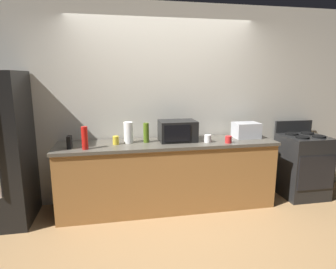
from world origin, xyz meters
The scene contains 13 objects.
ground_plane centered at (0.00, 0.00, 0.00)m, with size 8.00×8.00×0.00m, color #A87F51.
back_wall centered at (0.00, 0.81, 1.35)m, with size 6.40×0.10×2.70m, color beige.
counter_run centered at (0.00, 0.40, 0.45)m, with size 2.84×0.64×0.90m.
stove_range centered at (2.00, 0.40, 0.46)m, with size 0.60×0.61×1.08m.
microwave centered at (0.14, 0.45, 1.04)m, with size 0.48×0.35×0.27m.
toaster_oven centered at (1.12, 0.46, 1.01)m, with size 0.34×0.26×0.21m, color #B7BABF.
paper_towel_roll centered at (-0.50, 0.45, 1.04)m, with size 0.12×0.12×0.27m, color white.
cordless_phone centered at (-1.21, 0.30, 0.98)m, with size 0.05×0.11×0.15m, color black.
bottle_hot_sauce centered at (-1.02, 0.22, 1.03)m, with size 0.07×0.07×0.27m, color red.
bottle_olive_oil centered at (-0.28, 0.44, 1.03)m, with size 0.07×0.07×0.25m, color #4C6B19.
mug_white centered at (0.50, 0.29, 0.95)m, with size 0.09×0.09×0.10m, color white.
mug_red centered at (0.75, 0.21, 0.94)m, with size 0.08×0.08×0.09m, color red.
mug_yellow centered at (-0.67, 0.40, 0.95)m, with size 0.08×0.08×0.11m, color yellow.
Camera 1 is at (-0.69, -3.12, 1.74)m, focal length 30.33 mm.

